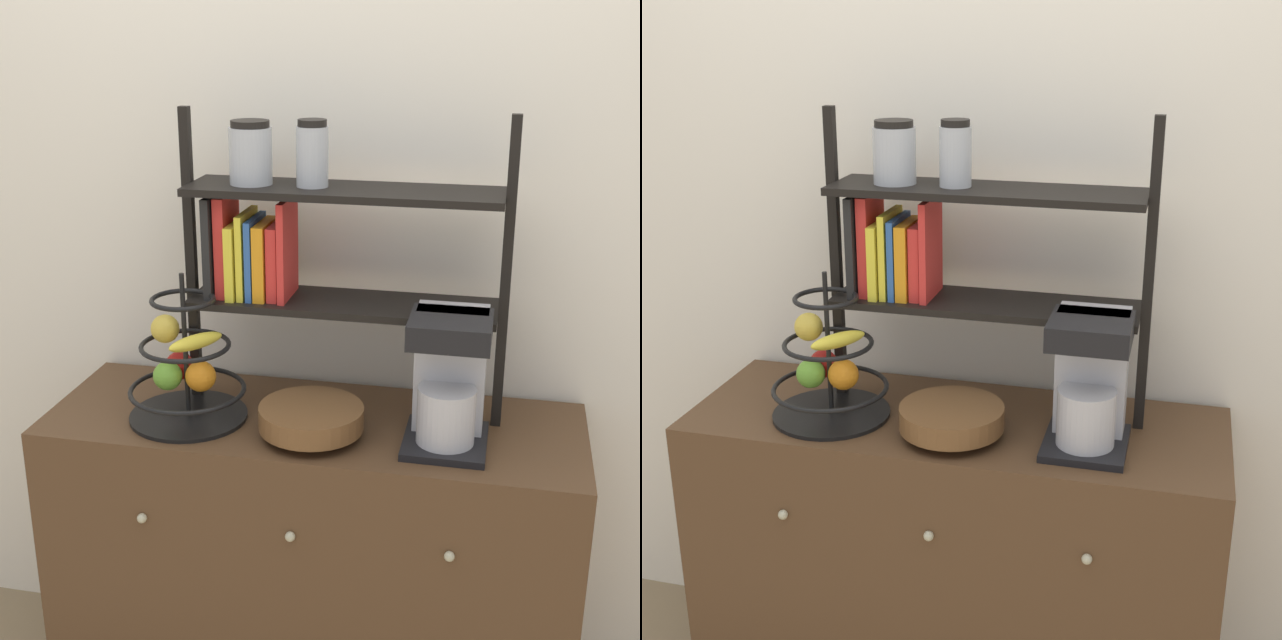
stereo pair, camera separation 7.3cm
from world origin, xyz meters
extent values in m
cube|color=silver|center=(0.00, 0.51, 1.30)|extent=(7.00, 0.05, 2.60)
cube|color=#4C331E|center=(0.00, 0.23, 0.43)|extent=(1.33, 0.47, 0.85)
sphere|color=#B2AD8C|center=(-0.37, -0.01, 0.67)|extent=(0.02, 0.02, 0.02)
sphere|color=#B2AD8C|center=(0.00, -0.01, 0.67)|extent=(0.02, 0.02, 0.02)
sphere|color=#B2AD8C|center=(0.37, -0.01, 0.67)|extent=(0.02, 0.02, 0.02)
cube|color=black|center=(0.33, 0.16, 0.86)|extent=(0.19, 0.22, 0.02)
cube|color=#B7B7BC|center=(0.33, 0.22, 1.02)|extent=(0.16, 0.09, 0.30)
cylinder|color=#B7B7BC|center=(0.33, 0.15, 0.94)|extent=(0.13, 0.13, 0.13)
cube|color=black|center=(0.33, 0.15, 1.14)|extent=(0.18, 0.17, 0.06)
cylinder|color=black|center=(-0.30, 0.18, 0.86)|extent=(0.29, 0.29, 0.01)
cylinder|color=black|center=(-0.30, 0.18, 1.05)|extent=(0.01, 0.01, 0.36)
torus|color=black|center=(-0.30, 0.18, 0.93)|extent=(0.29, 0.29, 0.01)
torus|color=black|center=(-0.30, 0.18, 1.05)|extent=(0.22, 0.22, 0.01)
torus|color=black|center=(-0.30, 0.18, 1.16)|extent=(0.16, 0.16, 0.01)
sphere|color=red|center=(-0.35, 0.23, 0.97)|extent=(0.07, 0.07, 0.07)
sphere|color=#6BAD33|center=(-0.35, 0.17, 0.97)|extent=(0.07, 0.07, 0.07)
sphere|color=orange|center=(-0.27, 0.18, 0.97)|extent=(0.08, 0.08, 0.08)
ellipsoid|color=yellow|center=(-0.27, 0.15, 1.07)|extent=(0.12, 0.14, 0.04)
sphere|color=gold|center=(-0.36, 0.19, 1.08)|extent=(0.07, 0.07, 0.07)
cylinder|color=brown|center=(0.02, 0.14, 0.87)|extent=(0.14, 0.14, 0.02)
cylinder|color=brown|center=(0.02, 0.14, 0.90)|extent=(0.25, 0.25, 0.05)
cube|color=black|center=(-0.32, 0.30, 1.23)|extent=(0.02, 0.02, 0.75)
cube|color=black|center=(0.44, 0.30, 1.23)|extent=(0.02, 0.02, 0.75)
cube|color=black|center=(0.06, 0.30, 1.14)|extent=(0.74, 0.20, 0.02)
cube|color=black|center=(0.06, 0.30, 1.41)|extent=(0.74, 0.20, 0.02)
cube|color=black|center=(-0.26, 0.30, 1.27)|extent=(0.02, 0.16, 0.25)
cube|color=red|center=(-0.23, 0.30, 1.27)|extent=(0.03, 0.13, 0.25)
cube|color=yellow|center=(-0.20, 0.30, 1.24)|extent=(0.02, 0.16, 0.18)
cube|color=yellow|center=(-0.18, 0.30, 1.25)|extent=(0.02, 0.15, 0.21)
cube|color=#2D599E|center=(-0.16, 0.30, 1.24)|extent=(0.02, 0.15, 0.20)
cube|color=orange|center=(-0.13, 0.30, 1.24)|extent=(0.03, 0.14, 0.19)
cube|color=red|center=(-0.10, 0.30, 1.24)|extent=(0.03, 0.13, 0.18)
cube|color=red|center=(-0.08, 0.30, 1.27)|extent=(0.02, 0.15, 0.24)
cylinder|color=#ADB2B7|center=(-0.16, 0.30, 1.49)|extent=(0.10, 0.10, 0.13)
cylinder|color=black|center=(-0.16, 0.30, 1.56)|extent=(0.09, 0.09, 0.02)
cylinder|color=#ADB2B7|center=(-0.01, 0.30, 1.49)|extent=(0.08, 0.08, 0.14)
cylinder|color=black|center=(-0.01, 0.30, 1.57)|extent=(0.07, 0.07, 0.02)
camera|label=1|loc=(0.45, -1.72, 1.82)|focal=50.00mm
camera|label=2|loc=(0.52, -1.70, 1.82)|focal=50.00mm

